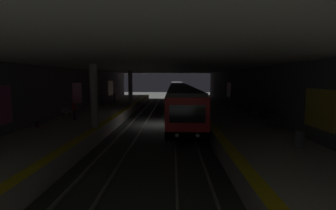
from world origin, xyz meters
TOP-DOWN VIEW (x-y plane):
  - ground_plane at (0.00, 0.00)m, footprint 120.00×120.00m
  - track_left at (0.00, -2.20)m, footprint 60.00×1.53m
  - track_right at (0.00, 2.20)m, footprint 60.00×1.53m
  - platform_left at (0.00, -6.55)m, footprint 60.00×5.30m
  - platform_right at (0.00, 6.55)m, footprint 60.00×5.30m
  - wall_left at (-0.00, -9.45)m, footprint 60.00×0.56m
  - wall_right at (0.03, 9.45)m, footprint 60.00×0.56m
  - ceiling_slab at (0.00, 0.00)m, footprint 60.00×19.40m
  - pillar_near at (-7.04, 4.35)m, footprint 0.56×0.56m
  - pillar_far at (8.80, 4.35)m, footprint 0.56×0.56m
  - metro_train at (18.67, -2.20)m, footprint 56.71×2.83m
  - bench_left_near at (-6.79, -8.53)m, footprint 1.70×0.47m
  - bench_left_mid at (-2.29, -8.53)m, footprint 1.70×0.47m
  - bench_left_far at (7.50, -8.53)m, footprint 1.70×0.47m
  - bench_right_near at (-2.03, 8.53)m, footprint 1.70×0.47m
  - bench_right_mid at (6.48, 8.53)m, footprint 1.70×0.47m
  - person_waiting_near at (12.09, 7.24)m, footprint 0.60×0.23m
  - person_walking_mid at (-3.85, 7.03)m, footprint 0.60×0.23m
  - person_standing_far at (8.17, 7.90)m, footprint 0.60×0.22m
  - backpack_on_floor at (-7.00, 8.56)m, footprint 0.30×0.20m
  - trash_bin at (-12.30, -7.80)m, footprint 0.44×0.44m

SIDE VIEW (x-z plane):
  - ground_plane at x=0.00m, z-range 0.00..0.00m
  - track_left at x=0.00m, z-range 0.00..0.16m
  - track_right at x=0.00m, z-range 0.00..0.16m
  - platform_left at x=0.00m, z-range 0.00..1.05m
  - platform_right at x=0.00m, z-range 0.00..1.05m
  - backpack_on_floor at x=-7.00m, z-range 1.05..1.45m
  - trash_bin at x=-12.30m, z-range 1.05..1.90m
  - bench_left_near at x=-6.79m, z-range 1.14..2.00m
  - bench_left_mid at x=-2.29m, z-range 1.14..2.00m
  - bench_left_far at x=7.50m, z-range 1.14..2.00m
  - bench_right_near at x=-2.03m, z-range 1.14..2.00m
  - bench_right_mid at x=6.48m, z-range 1.14..2.00m
  - person_standing_far at x=8.17m, z-range 1.12..2.74m
  - person_waiting_near at x=12.09m, z-range 1.12..2.77m
  - person_walking_mid at x=-3.85m, z-range 1.12..2.78m
  - metro_train at x=18.67m, z-range 0.28..3.77m
  - wall_left at x=0.00m, z-range 0.00..5.60m
  - wall_right at x=0.03m, z-range 0.00..5.60m
  - pillar_near at x=-7.04m, z-range 1.05..5.60m
  - pillar_far at x=8.80m, z-range 1.05..5.60m
  - ceiling_slab at x=0.00m, z-range 5.60..6.00m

